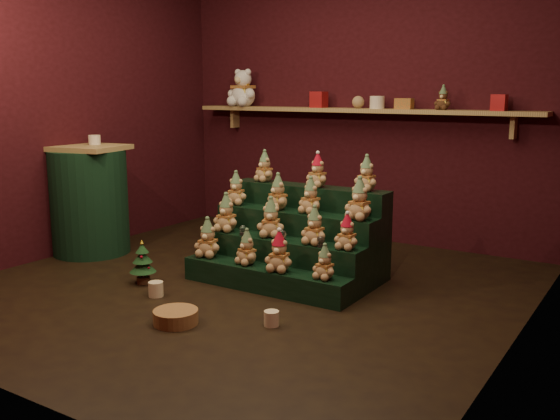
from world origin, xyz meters
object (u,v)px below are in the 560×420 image
Objects in this scene: snow_globe_c at (321,241)px; wicker_basket at (176,317)px; side_table at (89,200)px; brown_bear at (443,98)px; riser_tier_front at (265,279)px; mug_left at (156,289)px; white_bear at (243,83)px; snow_globe_a at (243,230)px; mug_right at (271,318)px; snow_globe_b at (282,235)px; mini_christmas_tree at (143,262)px.

snow_globe_c reaches higher than wicker_basket.
wicker_basket is (1.88, -0.94, -0.45)m from side_table.
wicker_basket is 1.39× the size of brown_bear.
riser_tier_front is 0.81m from mug_left.
side_table is 9.14× the size of mug_left.
white_bear reaches higher than mug_left.
riser_tier_front is at bearing 82.97° from wicker_basket.
mug_left is at bearing -34.24° from side_table.
side_table is at bearing -176.62° from snow_globe_a.
snow_globe_c is at bearing 22.22° from riser_tier_front.
mug_left is (-0.29, -0.71, -0.34)m from snow_globe_a.
mug_right is at bearing -46.47° from white_bear.
brown_bear is (0.72, 1.80, 1.34)m from riser_tier_front.
wicker_basket is at bearing -98.84° from snow_globe_b.
snow_globe_c is (0.39, 0.16, 0.31)m from riser_tier_front.
snow_globe_a is (-0.31, 0.16, 0.31)m from riser_tier_front.
side_table is at bearing 156.41° from mug_left.
white_bear is at bearing 117.24° from wicker_basket.
white_bear is at bearing 129.04° from mug_right.
brown_bear is at bearing 78.71° from snow_globe_c.
mug_right is at bearing -62.26° from snow_globe_b.
mug_left is (-0.99, -0.71, -0.35)m from snow_globe_c.
white_bear is (-0.58, 2.17, 1.40)m from mini_christmas_tree.
snow_globe_a is 0.37m from snow_globe_b.
snow_globe_b reaches higher than mini_christmas_tree.
snow_globe_a is 0.27× the size of wicker_basket.
mug_right is 0.20× the size of white_bear.
snow_globe_a is 0.08× the size of side_table.
white_bear reaches higher than snow_globe_c.
mug_left is 3.02m from brown_bear.
snow_globe_a is 0.22× the size of mini_christmas_tree.
white_bear reaches higher than mini_christmas_tree.
side_table is at bearing 158.45° from mini_christmas_tree.
snow_globe_a is 1.12m from wicker_basket.
mini_christmas_tree reaches higher than riser_tier_front.
white_bear is (-1.49, 1.80, 1.48)m from riser_tier_front.
riser_tier_front is 2.36m from brown_bear.
snow_globe_c is 0.17× the size of white_bear.
snow_globe_c is 2.76m from white_bear.
snow_globe_b is at bearing -7.88° from side_table.
white_bear is at bearing 63.29° from side_table.
mug_left is at bearing -144.59° from snow_globe_c.
riser_tier_front is at bearing -108.39° from snow_globe_b.
snow_globe_b is at bearing -108.63° from brown_bear.
brown_bear is (0.33, 1.64, 1.02)m from snow_globe_c.
white_bear is (-1.88, 1.64, 1.17)m from snow_globe_c.
snow_globe_b is at bearing 47.17° from mug_left.
side_table reaches higher than snow_globe_a.
snow_globe_b is 0.90m from mug_right.
mug_right is at bearing -1.52° from mug_left.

